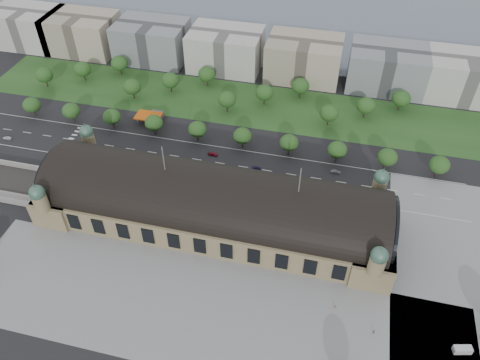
% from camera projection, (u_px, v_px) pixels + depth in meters
% --- Properties ---
extents(ground, '(900.00, 900.00, 0.00)m').
position_uv_depth(ground, '(214.00, 221.00, 204.77)').
color(ground, black).
rests_on(ground, ground).
extents(station, '(150.00, 48.40, 44.30)m').
position_uv_depth(station, '(213.00, 204.00, 197.83)').
color(station, '#867853').
rests_on(station, ground).
extents(plaza_south, '(190.00, 48.00, 0.12)m').
position_uv_depth(plaza_south, '(208.00, 311.00, 171.51)').
color(plaza_south, gray).
rests_on(plaza_south, ground).
extents(plaza_east, '(56.00, 100.00, 0.12)m').
position_uv_depth(plaza_east, '(462.00, 265.00, 186.90)').
color(plaza_east, gray).
rests_on(plaza_east, ground).
extents(road_slab, '(260.00, 26.00, 0.10)m').
position_uv_depth(road_slab, '(197.00, 159.00, 235.47)').
color(road_slab, black).
rests_on(road_slab, ground).
extents(grass_belt, '(300.00, 45.00, 0.10)m').
position_uv_depth(grass_belt, '(233.00, 102.00, 274.00)').
color(grass_belt, '#244A1D').
rests_on(grass_belt, ground).
extents(petrol_station, '(14.00, 13.00, 5.05)m').
position_uv_depth(petrol_station, '(153.00, 115.00, 258.90)').
color(petrol_station, '#CF520C').
rests_on(petrol_station, ground).
extents(office_0, '(45.00, 32.00, 24.00)m').
position_uv_depth(office_0, '(29.00, 27.00, 321.44)').
color(office_0, '#BBB8B2').
rests_on(office_0, ground).
extents(office_1, '(45.00, 32.00, 24.00)m').
position_uv_depth(office_1, '(82.00, 33.00, 314.50)').
color(office_1, '#B6A48F').
rests_on(office_1, ground).
extents(office_2, '(45.00, 32.00, 24.00)m').
position_uv_depth(office_2, '(152.00, 41.00, 305.83)').
color(office_2, gray).
rests_on(office_2, ground).
extents(office_3, '(45.00, 32.00, 24.00)m').
position_uv_depth(office_3, '(226.00, 49.00, 297.15)').
color(office_3, '#BBB8B2').
rests_on(office_3, ground).
extents(office_4, '(45.00, 32.00, 24.00)m').
position_uv_depth(office_4, '(304.00, 58.00, 288.48)').
color(office_4, '#B6A48F').
rests_on(office_4, ground).
extents(office_5, '(45.00, 32.00, 24.00)m').
position_uv_depth(office_5, '(387.00, 68.00, 279.81)').
color(office_5, gray).
rests_on(office_5, ground).
extents(office_6, '(45.00, 32.00, 24.00)m').
position_uv_depth(office_6, '(466.00, 77.00, 272.00)').
color(office_6, '#BBB8B2').
rests_on(office_6, ground).
extents(tree_row_0, '(9.60, 9.60, 11.52)m').
position_uv_depth(tree_row_0, '(32.00, 105.00, 258.54)').
color(tree_row_0, '#2D2116').
rests_on(tree_row_0, ground).
extents(tree_row_1, '(9.60, 9.60, 11.52)m').
position_uv_depth(tree_row_1, '(71.00, 111.00, 254.38)').
color(tree_row_1, '#2D2116').
rests_on(tree_row_1, ground).
extents(tree_row_2, '(9.60, 9.60, 11.52)m').
position_uv_depth(tree_row_2, '(112.00, 117.00, 250.21)').
color(tree_row_2, '#2D2116').
rests_on(tree_row_2, ground).
extents(tree_row_3, '(9.60, 9.60, 11.52)m').
position_uv_depth(tree_row_3, '(154.00, 123.00, 246.05)').
color(tree_row_3, '#2D2116').
rests_on(tree_row_3, ground).
extents(tree_row_4, '(9.60, 9.60, 11.52)m').
position_uv_depth(tree_row_4, '(197.00, 129.00, 241.89)').
color(tree_row_4, '#2D2116').
rests_on(tree_row_4, ground).
extents(tree_row_5, '(9.60, 9.60, 11.52)m').
position_uv_depth(tree_row_5, '(242.00, 136.00, 237.73)').
color(tree_row_5, '#2D2116').
rests_on(tree_row_5, ground).
extents(tree_row_6, '(9.60, 9.60, 11.52)m').
position_uv_depth(tree_row_6, '(289.00, 143.00, 233.56)').
color(tree_row_6, '#2D2116').
rests_on(tree_row_6, ground).
extents(tree_row_7, '(9.60, 9.60, 11.52)m').
position_uv_depth(tree_row_7, '(337.00, 150.00, 229.40)').
color(tree_row_7, '#2D2116').
rests_on(tree_row_7, ground).
extents(tree_row_8, '(9.60, 9.60, 11.52)m').
position_uv_depth(tree_row_8, '(388.00, 157.00, 225.24)').
color(tree_row_8, '#2D2116').
rests_on(tree_row_8, ground).
extents(tree_row_9, '(9.60, 9.60, 11.52)m').
position_uv_depth(tree_row_9, '(440.00, 165.00, 221.07)').
color(tree_row_9, '#2D2116').
rests_on(tree_row_9, ground).
extents(tree_belt_0, '(10.40, 10.40, 12.48)m').
position_uv_depth(tree_belt_0, '(44.00, 75.00, 281.35)').
color(tree_belt_0, '#2D2116').
rests_on(tree_belt_0, ground).
extents(tree_belt_1, '(10.40, 10.40, 12.48)m').
position_uv_depth(tree_belt_1, '(82.00, 69.00, 286.65)').
color(tree_belt_1, '#2D2116').
rests_on(tree_belt_1, ground).
extents(tree_belt_2, '(10.40, 10.40, 12.48)m').
position_uv_depth(tree_belt_2, '(119.00, 63.00, 291.95)').
color(tree_belt_2, '#2D2116').
rests_on(tree_belt_2, ground).
extents(tree_belt_3, '(10.40, 10.40, 12.48)m').
position_uv_depth(tree_belt_3, '(132.00, 87.00, 271.46)').
color(tree_belt_3, '#2D2116').
rests_on(tree_belt_3, ground).
extents(tree_belt_4, '(10.40, 10.40, 12.48)m').
position_uv_depth(tree_belt_4, '(170.00, 80.00, 276.76)').
color(tree_belt_4, '#2D2116').
rests_on(tree_belt_4, ground).
extents(tree_belt_5, '(10.40, 10.40, 12.48)m').
position_uv_depth(tree_belt_5, '(207.00, 74.00, 282.07)').
color(tree_belt_5, '#2D2116').
rests_on(tree_belt_5, ground).
extents(tree_belt_6, '(10.40, 10.40, 12.48)m').
position_uv_depth(tree_belt_6, '(227.00, 99.00, 261.58)').
color(tree_belt_6, '#2D2116').
rests_on(tree_belt_6, ground).
extents(tree_belt_7, '(10.40, 10.40, 12.48)m').
position_uv_depth(tree_belt_7, '(265.00, 92.00, 266.88)').
color(tree_belt_7, '#2D2116').
rests_on(tree_belt_7, ground).
extents(tree_belt_8, '(10.40, 10.40, 12.48)m').
position_uv_depth(tree_belt_8, '(301.00, 86.00, 272.18)').
color(tree_belt_8, '#2D2116').
rests_on(tree_belt_8, ground).
extents(tree_belt_9, '(10.40, 10.40, 12.48)m').
position_uv_depth(tree_belt_9, '(329.00, 113.00, 251.69)').
color(tree_belt_9, '#2D2116').
rests_on(tree_belt_9, ground).
extents(tree_belt_10, '(10.40, 10.40, 12.48)m').
position_uv_depth(tree_belt_10, '(366.00, 106.00, 256.99)').
color(tree_belt_10, '#2D2116').
rests_on(tree_belt_10, ground).
extents(tree_belt_11, '(10.40, 10.40, 12.48)m').
position_uv_depth(tree_belt_11, '(401.00, 98.00, 262.29)').
color(tree_belt_11, '#2D2116').
rests_on(tree_belt_11, ground).
extents(traffic_car_0, '(4.72, 2.12, 1.57)m').
position_uv_depth(traffic_car_0, '(7.00, 138.00, 247.36)').
color(traffic_car_0, silver).
rests_on(traffic_car_0, ground).
extents(traffic_car_1, '(4.97, 1.85, 1.62)m').
position_uv_depth(traffic_car_1, '(86.00, 133.00, 250.74)').
color(traffic_car_1, '#9C9DA5').
rests_on(traffic_car_1, ground).
extents(traffic_car_3, '(5.04, 2.06, 1.46)m').
position_uv_depth(traffic_car_3, '(213.00, 154.00, 237.43)').
color(traffic_car_3, maroon).
rests_on(traffic_car_3, ground).
extents(traffic_car_4, '(4.18, 1.82, 1.40)m').
position_uv_depth(traffic_car_4, '(256.00, 168.00, 229.66)').
color(traffic_car_4, '#1B1E4E').
rests_on(traffic_car_4, ground).
extents(traffic_car_5, '(4.84, 1.81, 1.58)m').
position_uv_depth(traffic_car_5, '(336.00, 172.00, 227.24)').
color(traffic_car_5, '#56585D').
rests_on(traffic_car_5, ground).
extents(traffic_car_6, '(5.37, 2.98, 1.42)m').
position_uv_depth(traffic_car_6, '(367.00, 189.00, 218.47)').
color(traffic_car_6, white).
rests_on(traffic_car_6, ground).
extents(parked_car_0, '(4.45, 3.24, 1.40)m').
position_uv_depth(parked_car_0, '(124.00, 165.00, 231.52)').
color(parked_car_0, black).
rests_on(parked_car_0, ground).
extents(parked_car_1, '(5.05, 3.93, 1.28)m').
position_uv_depth(parked_car_1, '(81.00, 157.00, 235.65)').
color(parked_car_1, maroon).
rests_on(parked_car_1, ground).
extents(parked_car_2, '(4.56, 4.21, 1.29)m').
position_uv_depth(parked_car_2, '(141.00, 167.00, 229.98)').
color(parked_car_2, '#16213F').
rests_on(parked_car_2, ground).
extents(parked_car_3, '(3.96, 3.50, 1.29)m').
position_uv_depth(parked_car_3, '(162.00, 171.00, 228.09)').
color(parked_car_3, slate).
rests_on(parked_car_3, ground).
extents(parked_car_4, '(4.61, 4.21, 1.53)m').
position_uv_depth(parked_car_4, '(175.00, 179.00, 223.72)').
color(parked_car_4, silver).
rests_on(parked_car_4, ground).
extents(parked_car_5, '(5.60, 5.12, 1.45)m').
position_uv_depth(parked_car_5, '(138.00, 167.00, 230.24)').
color(parked_car_5, gray).
rests_on(parked_car_5, ground).
extents(parked_car_6, '(5.11, 3.75, 1.37)m').
position_uv_depth(parked_car_6, '(190.00, 181.00, 222.47)').
color(parked_car_6, black).
rests_on(parked_car_6, ground).
extents(bus_west, '(10.73, 2.69, 2.98)m').
position_uv_depth(bus_west, '(200.00, 170.00, 227.42)').
color(bus_west, '#BF4B1E').
rests_on(bus_west, ground).
extents(bus_mid, '(13.03, 4.02, 3.57)m').
position_uv_depth(bus_mid, '(234.00, 171.00, 226.38)').
color(bus_mid, silver).
rests_on(bus_mid, ground).
extents(bus_east, '(11.73, 2.90, 3.26)m').
position_uv_depth(bus_east, '(314.00, 190.00, 216.66)').
color(bus_east, silver).
rests_on(bus_east, ground).
extents(van_east, '(6.58, 3.88, 2.67)m').
position_uv_depth(van_east, '(461.00, 350.00, 159.12)').
color(van_east, silver).
rests_on(van_east, ground).
extents(pedestrian_0, '(0.86, 0.49, 1.75)m').
position_uv_depth(pedestrian_0, '(335.00, 308.00, 171.68)').
color(pedestrian_0, gray).
rests_on(pedestrian_0, ground).
extents(pedestrian_1, '(0.72, 0.82, 1.90)m').
position_uv_depth(pedestrian_1, '(374.00, 332.00, 164.43)').
color(pedestrian_1, gray).
rests_on(pedestrian_1, ground).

